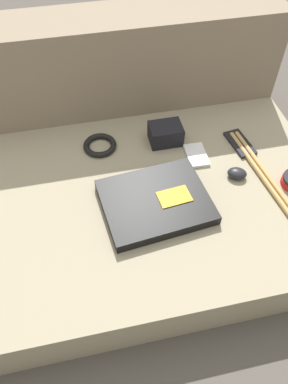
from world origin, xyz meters
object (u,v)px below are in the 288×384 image
(phone_black, at_px, (196,155))
(camera_pouch, at_px, (166,134))
(computer_mouse, at_px, (237,173))
(phone_silver, at_px, (240,143))
(laptop, at_px, (156,202))

(phone_black, height_order, camera_pouch, camera_pouch)
(phone_black, bearing_deg, computer_mouse, -47.88)
(computer_mouse, bearing_deg, phone_silver, 87.55)
(computer_mouse, relative_size, phone_black, 0.69)
(camera_pouch, bearing_deg, computer_mouse, -49.21)
(laptop, bearing_deg, phone_silver, 23.31)
(laptop, distance_m, phone_black, 0.24)
(laptop, distance_m, camera_pouch, 0.27)
(laptop, bearing_deg, camera_pouch, 63.66)
(computer_mouse, bearing_deg, camera_pouch, 153.81)
(phone_silver, relative_size, phone_black, 1.27)
(phone_silver, bearing_deg, laptop, -158.83)
(laptop, xyz_separation_m, phone_black, (0.17, 0.16, -0.01))
(computer_mouse, relative_size, camera_pouch, 0.68)
(computer_mouse, bearing_deg, laptop, -145.45)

